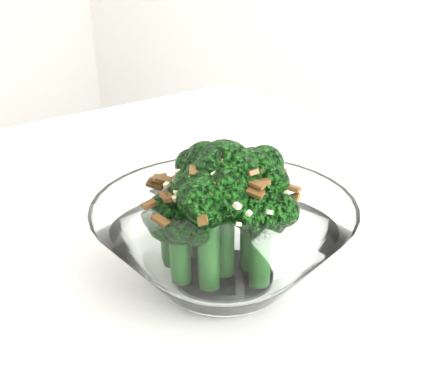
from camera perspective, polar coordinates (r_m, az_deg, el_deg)
The scene contains 2 objects.
table at distance 0.54m, azimuth 11.72°, elevation -12.35°, with size 1.39×1.12×0.75m.
broccoli_dish at distance 0.41m, azimuth -0.14°, elevation -4.86°, with size 0.21×0.21×0.13m.
Camera 1 is at (0.25, -0.28, 1.00)m, focal length 40.00 mm.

